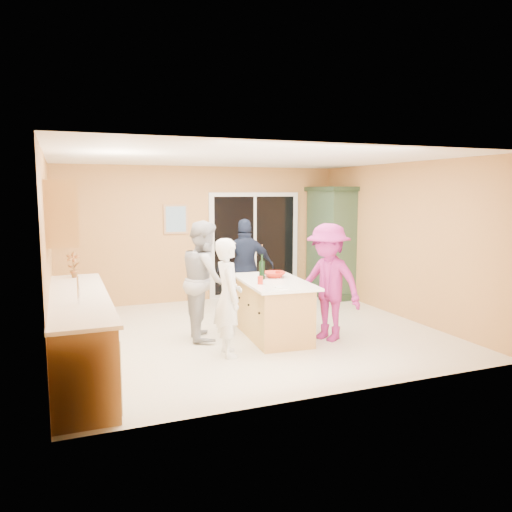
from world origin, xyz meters
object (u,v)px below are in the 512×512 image
object	(u,v)px
woman_magenta	(328,282)
green_hutch	(331,243)
woman_white	(228,297)
kitchen_island	(273,311)
woman_navy	(246,268)
woman_grey	(205,280)

from	to	relation	value
woman_magenta	green_hutch	bearing A→B (deg)	123.64
woman_white	woman_magenta	bearing A→B (deg)	-80.21
kitchen_island	woman_navy	distance (m)	1.44
woman_navy	woman_white	bearing A→B (deg)	79.60
woman_white	woman_navy	bearing A→B (deg)	-21.61
green_hutch	woman_grey	bearing A→B (deg)	-149.05
woman_white	woman_navy	size ratio (longest dim) A/B	0.92
woman_grey	kitchen_island	bearing A→B (deg)	-101.64
green_hutch	kitchen_island	bearing A→B (deg)	-134.97
woman_grey	woman_navy	world-z (taller)	woman_grey
woman_grey	woman_magenta	size ratio (longest dim) A/B	1.02
woman_white	woman_grey	xyz separation A→B (m)	(-0.07, 0.86, 0.09)
woman_magenta	woman_grey	bearing A→B (deg)	-140.06
green_hutch	woman_white	size ratio (longest dim) A/B	1.44
woman_grey	woman_navy	xyz separation A→B (m)	(1.01, 1.03, -0.03)
woman_white	kitchen_island	bearing A→B (deg)	-53.92
green_hutch	woman_magenta	distance (m)	3.07
kitchen_island	woman_white	size ratio (longest dim) A/B	1.09
green_hutch	woman_grey	world-z (taller)	green_hutch
woman_navy	woman_magenta	xyz separation A→B (m)	(0.60, -1.76, 0.01)
woman_navy	woman_magenta	size ratio (longest dim) A/B	0.99
kitchen_island	woman_navy	bearing A→B (deg)	90.96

